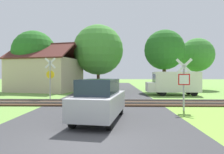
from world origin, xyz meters
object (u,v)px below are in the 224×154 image
Objects in this scene: crossing_sign_far at (50,75)px; mail_truck at (174,82)px; tree_center at (98,50)px; tree_right at (164,50)px; tree_far at (197,55)px; parked_car at (100,100)px; tree_left at (34,52)px; house at (46,74)px; stop_sign_near at (184,81)px.

crossing_sign_far is 11.37m from mail_truck.
tree_center reaches higher than mail_truck.
tree_right reaches higher than tree_far.
crossing_sign_far is 8.53m from parked_car.
tree_left reaches higher than mail_truck.
tree_center is at bearing 27.65° from house.
tree_left reaches higher than house.
tree_center reaches higher than tree_far.
tree_far is 0.83× the size of tree_center.
mail_truck is (15.56, -4.88, -3.45)m from tree_left.
mail_truck is at bearing -92.00° from stop_sign_near.
crossing_sign_far is at bearing -106.87° from tree_center.
stop_sign_near is at bearing -43.95° from tree_left.
tree_right is 0.87× the size of tree_center.
crossing_sign_far is 20.03m from tree_far.
mail_truck is at bearing 69.20° from parked_car.
stop_sign_near is at bearing -98.66° from tree_right.
tree_right is at bearing -2.82° from tree_left.
tree_left is (-4.79, 8.45, 2.75)m from crossing_sign_far.
stop_sign_near is 0.39× the size of tree_left.
tree_left is (-1.53, 0.38, 2.62)m from house.
house is 1.81× the size of mail_truck.
crossing_sign_far is at bearing -54.65° from house.
tree_left is at bearing 179.47° from house.
tree_right is (1.90, 12.44, 3.21)m from stop_sign_near.
mail_truck is (1.86, 8.33, -0.38)m from stop_sign_near.
tree_left is at bearing 130.26° from parked_car.
crossing_sign_far is 0.40× the size of tree_center.
house is at bearing 109.29° from crossing_sign_far.
house is at bearing -165.75° from tree_center.
stop_sign_near is 19.27m from tree_left.
mail_truck is at bearing -90.44° from tree_right.
tree_right is at bearing -88.05° from stop_sign_near.
tree_right reaches higher than stop_sign_near.
parked_car is at bearing -84.51° from tree_center.
tree_far reaches higher than house.
mail_truck is 12.41m from parked_car.
tree_center reaches higher than tree_right.
tree_far is (19.36, 3.53, 2.56)m from house.
stop_sign_near is 0.86× the size of crossing_sign_far.
tree_far is at bearing 67.70° from parked_car.
tree_center is at bearing -56.81° from stop_sign_near.
tree_left is at bearing -33.33° from stop_sign_near.
stop_sign_near is 5.04m from parked_car.
parked_car is at bearing -49.50° from house.
house reaches higher than crossing_sign_far.
tree_right is 1.46× the size of mail_truck.
stop_sign_near is 8.54m from mail_truck.
tree_center is at bearing -171.55° from tree_far.
tree_far is at bearing -103.15° from stop_sign_near.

